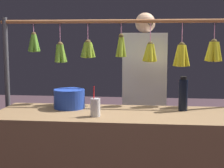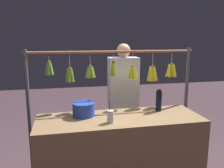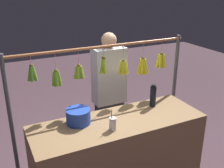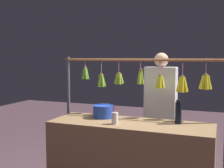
{
  "view_description": "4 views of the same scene",
  "coord_description": "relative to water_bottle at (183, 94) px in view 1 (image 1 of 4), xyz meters",
  "views": [
    {
      "loc": [
        -0.24,
        2.5,
        1.45
      ],
      "look_at": [
        0.03,
        0.0,
        1.12
      ],
      "focal_mm": 54.32,
      "sensor_mm": 36.0,
      "label": 1
    },
    {
      "loc": [
        0.59,
        2.39,
        1.77
      ],
      "look_at": [
        0.09,
        0.0,
        1.29
      ],
      "focal_mm": 37.19,
      "sensor_mm": 36.0,
      "label": 2
    },
    {
      "loc": [
        1.15,
        2.21,
        2.28
      ],
      "look_at": [
        0.08,
        0.0,
        1.33
      ],
      "focal_mm": 43.33,
      "sensor_mm": 36.0,
      "label": 3
    },
    {
      "loc": [
        -0.97,
        3.06,
        1.64
      ],
      "look_at": [
        0.22,
        0.0,
        1.33
      ],
      "focal_mm": 46.18,
      "sensor_mm": 36.0,
      "label": 4
    }
  ],
  "objects": [
    {
      "name": "blue_bucket",
      "position": [
        0.9,
        -0.0,
        -0.05
      ],
      "size": [
        0.25,
        0.25,
        0.15
      ],
      "primitive_type": "cylinder",
      "color": "#2445B7",
      "rests_on": "market_counter"
    },
    {
      "name": "vendor_person",
      "position": [
        0.31,
        -0.53,
        -0.19
      ],
      "size": [
        0.4,
        0.22,
        1.7
      ],
      "color": "#2D2D38",
      "rests_on": "ground"
    },
    {
      "name": "water_bottle",
      "position": [
        0.0,
        0.0,
        0.0
      ],
      "size": [
        0.07,
        0.07,
        0.27
      ],
      "color": "black",
      "rests_on": "market_counter"
    },
    {
      "name": "display_rack",
      "position": [
        0.45,
        -0.25,
        0.17
      ],
      "size": [
        2.09,
        0.15,
        1.65
      ],
      "color": "#4C4C51",
      "rests_on": "ground"
    },
    {
      "name": "drink_cup",
      "position": [
        0.65,
        0.27,
        -0.06
      ],
      "size": [
        0.07,
        0.07,
        0.22
      ],
      "color": "silver",
      "rests_on": "market_counter"
    }
  ]
}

